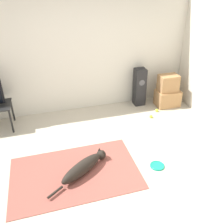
% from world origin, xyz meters
% --- Properties ---
extents(ground_plane, '(12.00, 12.00, 0.00)m').
position_xyz_m(ground_plane, '(0.00, 0.00, 0.00)').
color(ground_plane, '#BCB29E').
extents(wall_back, '(8.00, 0.06, 2.55)m').
position_xyz_m(wall_back, '(0.00, 2.10, 1.27)').
color(wall_back, beige).
rests_on(wall_back, ground_plane).
extents(area_rug, '(1.93, 1.23, 0.01)m').
position_xyz_m(area_rug, '(-0.28, 0.03, 0.01)').
color(area_rug, '#934C42').
rests_on(area_rug, ground_plane).
extents(dog, '(0.99, 0.72, 0.22)m').
position_xyz_m(dog, '(-0.14, 0.01, 0.12)').
color(dog, black).
rests_on(dog, area_rug).
extents(frisbee, '(0.23, 0.23, 0.03)m').
position_xyz_m(frisbee, '(0.99, -0.19, 0.01)').
color(frisbee, '#199E7A').
rests_on(frisbee, ground_plane).
extents(cardboard_box_lower, '(0.52, 0.36, 0.37)m').
position_xyz_m(cardboard_box_lower, '(2.10, 1.63, 0.18)').
color(cardboard_box_lower, '#A87A4C').
rests_on(cardboard_box_lower, ground_plane).
extents(cardboard_box_upper, '(0.42, 0.29, 0.36)m').
position_xyz_m(cardboard_box_upper, '(2.08, 1.65, 0.55)').
color(cardboard_box_upper, '#A87A4C').
rests_on(cardboard_box_upper, cardboard_box_lower).
extents(floor_speaker, '(0.24, 0.24, 0.85)m').
position_xyz_m(floor_speaker, '(1.51, 1.88, 0.43)').
color(floor_speaker, black).
rests_on(floor_speaker, ground_plane).
extents(tennis_ball_by_boxes, '(0.07, 0.07, 0.07)m').
position_xyz_m(tennis_ball_by_boxes, '(1.52, 1.21, 0.03)').
color(tennis_ball_by_boxes, '#C6E033').
rests_on(tennis_ball_by_boxes, ground_plane).
extents(tennis_ball_near_speaker, '(0.07, 0.07, 0.07)m').
position_xyz_m(tennis_ball_near_speaker, '(1.75, 1.42, 0.03)').
color(tennis_ball_near_speaker, '#C6E033').
rests_on(tennis_ball_near_speaker, ground_plane).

